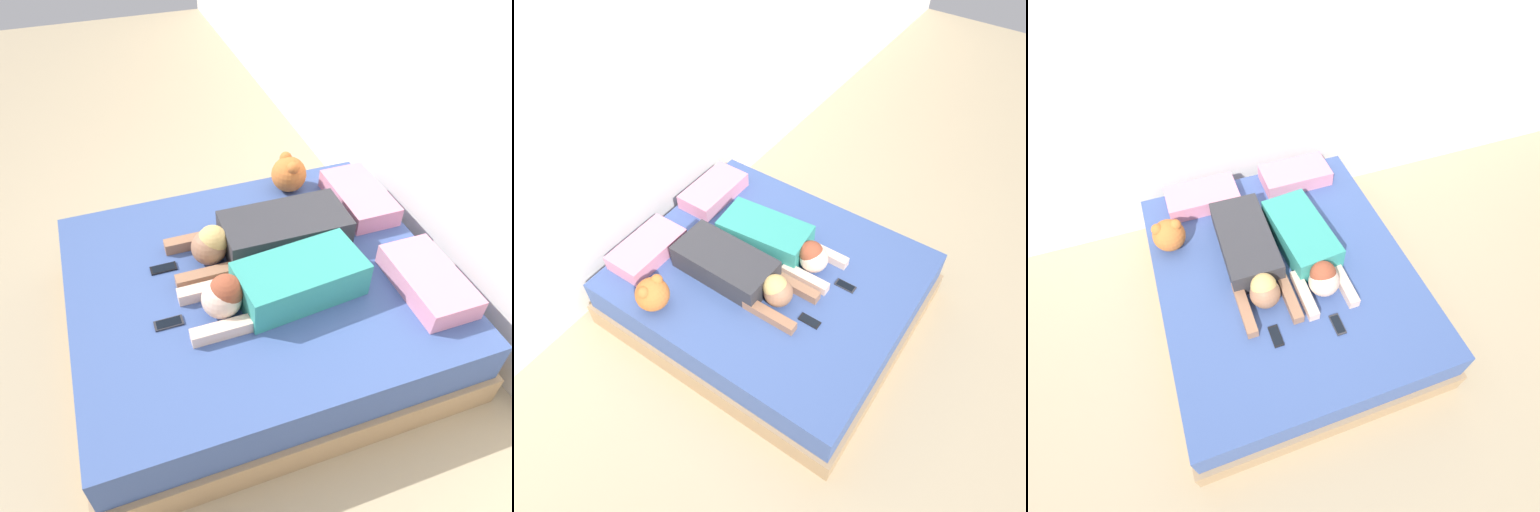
# 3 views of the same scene
# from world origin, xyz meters

# --- Properties ---
(ground_plane) EXTENTS (12.00, 12.00, 0.00)m
(ground_plane) POSITION_xyz_m (0.00, 0.00, 0.00)
(ground_plane) COLOR tan
(wall_back) EXTENTS (12.00, 0.06, 2.60)m
(wall_back) POSITION_xyz_m (0.00, 1.19, 1.30)
(wall_back) COLOR white
(wall_back) RESTS_ON ground_plane
(bed) EXTENTS (1.80, 2.08, 0.46)m
(bed) POSITION_xyz_m (0.00, 0.00, 0.23)
(bed) COLOR tan
(bed) RESTS_ON ground_plane
(pillow_head_left) EXTENTS (0.55, 0.30, 0.12)m
(pillow_head_left) POSITION_xyz_m (-0.39, 0.83, 0.52)
(pillow_head_left) COLOR pink
(pillow_head_left) RESTS_ON bed
(pillow_head_right) EXTENTS (0.55, 0.30, 0.12)m
(pillow_head_right) POSITION_xyz_m (0.39, 0.83, 0.52)
(pillow_head_right) COLOR pink
(pillow_head_right) RESTS_ON bed
(person_left) EXTENTS (0.37, 1.04, 0.23)m
(person_left) POSITION_xyz_m (-0.20, 0.13, 0.56)
(person_left) COLOR #333338
(person_left) RESTS_ON bed
(person_right) EXTENTS (0.39, 0.97, 0.24)m
(person_right) POSITION_xyz_m (0.19, 0.06, 0.56)
(person_right) COLOR teal
(person_right) RESTS_ON bed
(cell_phone_left) EXTENTS (0.06, 0.15, 0.01)m
(cell_phone_left) POSITION_xyz_m (-0.22, -0.47, 0.46)
(cell_phone_left) COLOR black
(cell_phone_left) RESTS_ON bed
(cell_phone_right) EXTENTS (0.06, 0.15, 0.01)m
(cell_phone_right) POSITION_xyz_m (0.18, -0.53, 0.46)
(cell_phone_right) COLOR #2D2D33
(cell_phone_right) RESTS_ON bed
(plush_toy) EXTENTS (0.23, 0.23, 0.24)m
(plush_toy) POSITION_xyz_m (-0.70, 0.47, 0.58)
(plush_toy) COLOR orange
(plush_toy) RESTS_ON bed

